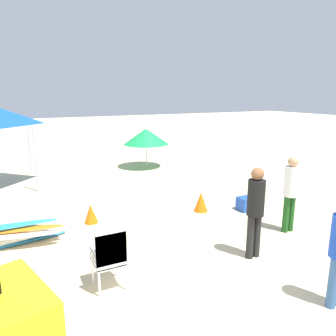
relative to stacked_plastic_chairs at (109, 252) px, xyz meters
name	(u,v)px	position (x,y,z in m)	size (l,w,h in m)	color
ground	(204,311)	(1.05, -1.14, -0.65)	(80.00, 80.00, 0.00)	beige
stacked_plastic_chairs	(109,252)	(0.00, 0.00, 0.00)	(0.48, 0.48, 1.11)	white
surfboard_pile	(7,236)	(-1.46, 2.36, -0.41)	(2.47, 0.94, 0.48)	#268CCC
lifeguard_near_left	(291,189)	(4.26, 0.36, 0.35)	(0.32, 0.32, 1.74)	#194C19
lifeguard_far_right	(255,207)	(2.75, -0.20, 0.37)	(0.32, 0.32, 1.77)	black
beach_umbrella_left	(146,136)	(3.93, 7.81, 0.67)	(1.88, 1.88, 1.65)	beige
traffic_cone_near	(91,214)	(0.38, 2.86, -0.42)	(0.33, 0.33, 0.47)	orange
traffic_cone_far	(201,202)	(3.18, 2.34, -0.39)	(0.37, 0.37, 0.53)	orange
cooler_box	(246,204)	(4.33, 1.86, -0.47)	(0.44, 0.37, 0.36)	blue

